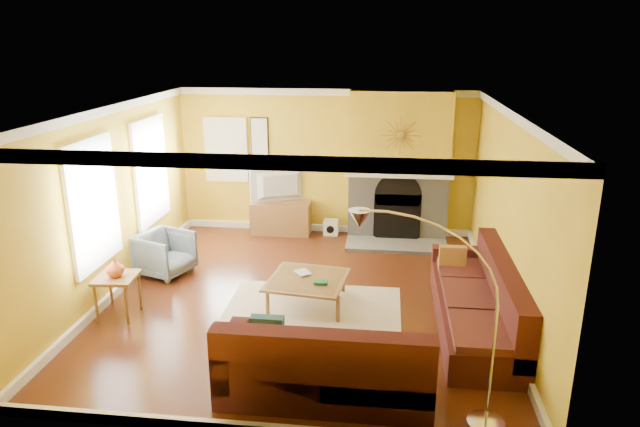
# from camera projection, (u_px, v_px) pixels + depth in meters

# --- Properties ---
(floor) EXTENTS (5.50, 6.00, 0.02)m
(floor) POSITION_uv_depth(u_px,v_px,m) (304.00, 298.00, 8.22)
(floor) COLOR #602B14
(floor) RESTS_ON ground
(ceiling) EXTENTS (5.50, 6.00, 0.02)m
(ceiling) POSITION_uv_depth(u_px,v_px,m) (302.00, 109.00, 7.41)
(ceiling) COLOR white
(ceiling) RESTS_ON ground
(wall_back) EXTENTS (5.50, 0.02, 2.70)m
(wall_back) POSITION_uv_depth(u_px,v_px,m) (326.00, 162.00, 10.67)
(wall_back) COLOR gold
(wall_back) RESTS_ON ground
(wall_front) EXTENTS (5.50, 0.02, 2.70)m
(wall_front) POSITION_uv_depth(u_px,v_px,m) (253.00, 308.00, 4.96)
(wall_front) COLOR gold
(wall_front) RESTS_ON ground
(wall_left) EXTENTS (0.02, 6.00, 2.70)m
(wall_left) POSITION_uv_depth(u_px,v_px,m) (112.00, 202.00, 8.12)
(wall_left) COLOR gold
(wall_left) RESTS_ON ground
(wall_right) EXTENTS (0.02, 6.00, 2.70)m
(wall_right) POSITION_uv_depth(u_px,v_px,m) (510.00, 216.00, 7.51)
(wall_right) COLOR gold
(wall_right) RESTS_ON ground
(baseboard) EXTENTS (5.50, 6.00, 0.12)m
(baseboard) POSITION_uv_depth(u_px,v_px,m) (304.00, 294.00, 8.20)
(baseboard) COLOR white
(baseboard) RESTS_ON floor
(crown_molding) EXTENTS (5.50, 6.00, 0.12)m
(crown_molding) POSITION_uv_depth(u_px,v_px,m) (302.00, 114.00, 7.43)
(crown_molding) COLOR white
(crown_molding) RESTS_ON ceiling
(window_left_near) EXTENTS (0.06, 1.22, 1.72)m
(window_left_near) POSITION_uv_depth(u_px,v_px,m) (150.00, 171.00, 9.31)
(window_left_near) COLOR white
(window_left_near) RESTS_ON wall_left
(window_left_far) EXTENTS (0.06, 1.22, 1.72)m
(window_left_far) POSITION_uv_depth(u_px,v_px,m) (92.00, 204.00, 7.51)
(window_left_far) COLOR white
(window_left_far) RESTS_ON wall_left
(window_back) EXTENTS (0.82, 0.06, 1.22)m
(window_back) POSITION_uv_depth(u_px,v_px,m) (226.00, 150.00, 10.77)
(window_back) COLOR white
(window_back) RESTS_ON wall_back
(wall_art) EXTENTS (0.34, 0.04, 1.14)m
(wall_art) POSITION_uv_depth(u_px,v_px,m) (260.00, 148.00, 10.69)
(wall_art) COLOR white
(wall_art) RESTS_ON wall_back
(fireplace) EXTENTS (1.80, 0.40, 2.70)m
(fireplace) POSITION_uv_depth(u_px,v_px,m) (399.00, 166.00, 10.32)
(fireplace) COLOR gray
(fireplace) RESTS_ON floor
(mantel) EXTENTS (1.92, 0.22, 0.08)m
(mantel) POSITION_uv_depth(u_px,v_px,m) (399.00, 175.00, 10.12)
(mantel) COLOR white
(mantel) RESTS_ON fireplace
(hearth) EXTENTS (1.80, 0.70, 0.06)m
(hearth) POSITION_uv_depth(u_px,v_px,m) (396.00, 245.00, 10.19)
(hearth) COLOR gray
(hearth) RESTS_ON floor
(sunburst) EXTENTS (0.70, 0.04, 0.70)m
(sunburst) POSITION_uv_depth(u_px,v_px,m) (401.00, 136.00, 9.92)
(sunburst) COLOR olive
(sunburst) RESTS_ON fireplace
(rug) EXTENTS (2.40, 1.80, 0.02)m
(rug) POSITION_uv_depth(u_px,v_px,m) (312.00, 312.00, 7.79)
(rug) COLOR beige
(rug) RESTS_ON floor
(sectional_sofa) EXTENTS (3.29, 3.51, 0.90)m
(sectional_sofa) POSITION_uv_depth(u_px,v_px,m) (380.00, 303.00, 7.07)
(sectional_sofa) COLOR #471916
(sectional_sofa) RESTS_ON floor
(coffee_table) EXTENTS (1.16, 1.16, 0.41)m
(coffee_table) POSITION_uv_depth(u_px,v_px,m) (307.00, 292.00, 7.94)
(coffee_table) COLOR white
(coffee_table) RESTS_ON floor
(media_console) EXTENTS (1.12, 0.50, 0.61)m
(media_console) POSITION_uv_depth(u_px,v_px,m) (281.00, 218.00, 10.83)
(media_console) COLOR olive
(media_console) RESTS_ON floor
(tv) EXTENTS (1.07, 0.55, 0.63)m
(tv) POSITION_uv_depth(u_px,v_px,m) (280.00, 186.00, 10.64)
(tv) COLOR black
(tv) RESTS_ON media_console
(subwoofer) EXTENTS (0.27, 0.27, 0.27)m
(subwoofer) POSITION_uv_depth(u_px,v_px,m) (331.00, 227.00, 10.82)
(subwoofer) COLOR white
(subwoofer) RESTS_ON floor
(armchair) EXTENTS (0.96, 0.94, 0.68)m
(armchair) POSITION_uv_depth(u_px,v_px,m) (165.00, 254.00, 8.95)
(armchair) COLOR slate
(armchair) RESTS_ON floor
(side_table) EXTENTS (0.56, 0.56, 0.57)m
(side_table) POSITION_uv_depth(u_px,v_px,m) (118.00, 296.00, 7.63)
(side_table) COLOR olive
(side_table) RESTS_ON floor
(vase) EXTENTS (0.28, 0.28, 0.25)m
(vase) POSITION_uv_depth(u_px,v_px,m) (115.00, 267.00, 7.50)
(vase) COLOR #D8591E
(vase) RESTS_ON side_table
(book) EXTENTS (0.28, 0.30, 0.02)m
(book) POSITION_uv_depth(u_px,v_px,m) (297.00, 274.00, 8.00)
(book) COLOR white
(book) RESTS_ON coffee_table
(arc_lamp) EXTENTS (1.36, 0.36, 2.14)m
(arc_lamp) POSITION_uv_depth(u_px,v_px,m) (431.00, 324.00, 5.27)
(arc_lamp) COLOR silver
(arc_lamp) RESTS_ON floor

